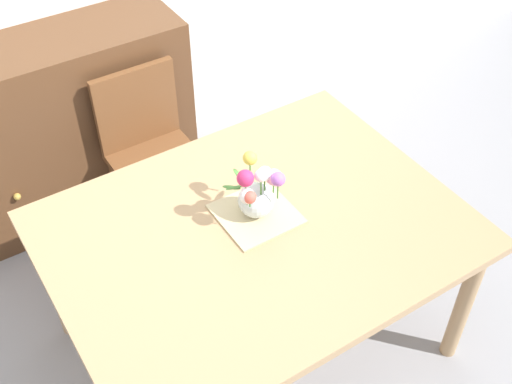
% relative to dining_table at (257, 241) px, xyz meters
% --- Properties ---
extents(ground_plane, '(12.00, 12.00, 0.00)m').
position_rel_dining_table_xyz_m(ground_plane, '(0.00, 0.00, -0.67)').
color(ground_plane, '#939399').
extents(dining_table, '(1.56, 1.20, 0.75)m').
position_rel_dining_table_xyz_m(dining_table, '(0.00, 0.00, 0.00)').
color(dining_table, tan).
rests_on(dining_table, ground_plane).
extents(chair_far, '(0.42, 0.42, 0.90)m').
position_rel_dining_table_xyz_m(chair_far, '(-0.02, 0.94, -0.15)').
color(chair_far, brown).
rests_on(chair_far, ground_plane).
extents(dresser, '(1.40, 0.47, 1.00)m').
position_rel_dining_table_xyz_m(dresser, '(-0.38, 1.33, -0.17)').
color(dresser, brown).
rests_on(dresser, ground_plane).
extents(placemat, '(0.29, 0.29, 0.01)m').
position_rel_dining_table_xyz_m(placemat, '(0.04, 0.06, 0.08)').
color(placemat, '#CCB789').
rests_on(placemat, dining_table).
extents(flower_vase, '(0.20, 0.23, 0.25)m').
position_rel_dining_table_xyz_m(flower_vase, '(0.03, 0.05, 0.20)').
color(flower_vase, silver).
rests_on(flower_vase, placemat).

